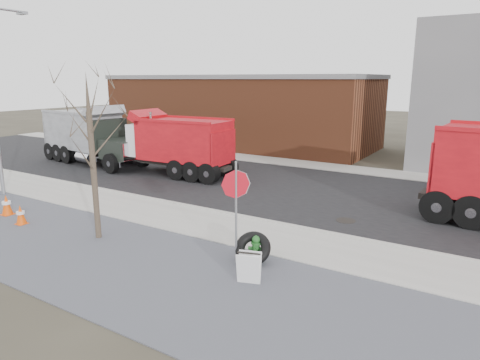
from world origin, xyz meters
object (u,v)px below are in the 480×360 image
Objects in this scene: dump_truck_grey at (91,134)px; fire_hydrant at (256,250)px; stop_sign at (236,195)px; truck_tire at (253,248)px; dump_truck_red_b at (169,143)px; sandwich_board at (249,268)px.

fire_hydrant is at bearing -18.04° from dump_truck_grey.
truck_tire is at bearing 7.25° from stop_sign.
truck_tire is 0.15× the size of dump_truck_red_b.
truck_tire is 17.11m from dump_truck_grey.
stop_sign is 3.55× the size of sandwich_board.
dump_truck_grey is at bearing -1.83° from dump_truck_red_b.
dump_truck_red_b is (-9.06, 7.76, -0.26)m from stop_sign.
sandwich_board is at bearing -20.90° from dump_truck_grey.
sandwich_board reaches higher than fire_hydrant.
truck_tire is 12.14m from dump_truck_red_b.
truck_tire is 1.24m from sandwich_board.
stop_sign reaches higher than sandwich_board.
dump_truck_grey is at bearing 154.39° from truck_tire.
dump_truck_grey is at bearing 137.13° from fire_hydrant.
dump_truck_red_b is at bearing 114.45° from stop_sign.
stop_sign reaches higher than truck_tire.
dump_truck_red_b is at bearing 8.55° from dump_truck_grey.
fire_hydrant is 0.10× the size of dump_truck_grey.
stop_sign is at bearing 136.23° from dump_truck_red_b.
sandwich_board is at bearing -68.46° from stop_sign.
stop_sign is (-0.39, -0.24, 1.51)m from truck_tire.
stop_sign is 11.93m from dump_truck_red_b.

